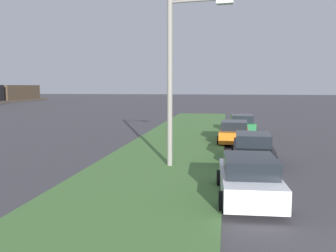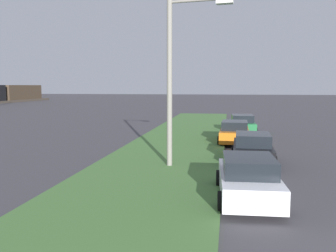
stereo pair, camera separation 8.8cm
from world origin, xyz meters
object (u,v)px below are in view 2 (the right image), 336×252
at_px(streetlight, 177,71).
at_px(parked_car_white, 248,178).
at_px(parked_car_black, 253,149).
at_px(parked_car_orange, 234,132).
at_px(parked_car_green, 242,124).

bearing_deg(streetlight, parked_car_white, -144.60).
bearing_deg(streetlight, parked_car_black, -63.63).
bearing_deg(parked_car_white, streetlight, 32.62).
relative_size(parked_car_white, parked_car_orange, 1.01).
xyz_separation_m(parked_car_white, parked_car_green, (17.19, -0.43, 0.00)).
bearing_deg(parked_car_green, parked_car_orange, 169.66).
bearing_deg(parked_car_white, parked_car_orange, -1.59).
distance_m(parked_car_white, parked_car_black, 5.86).
height_order(parked_car_black, parked_car_orange, same).
distance_m(parked_car_orange, parked_car_green, 5.32).
relative_size(parked_car_white, streetlight, 0.58).
xyz_separation_m(parked_car_white, streetlight, (4.13, 2.93, 3.67)).
bearing_deg(parked_car_black, parked_car_green, 2.01).
bearing_deg(parked_car_black, parked_car_white, 176.51).
bearing_deg(parked_car_orange, parked_car_white, -177.14).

